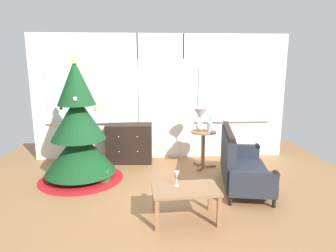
% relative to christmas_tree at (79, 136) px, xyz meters
% --- Properties ---
extents(ground_plane, '(6.76, 6.76, 0.00)m').
position_rel_christmas_tree_xyz_m(ground_plane, '(1.44, -0.93, -0.77)').
color(ground_plane, '#996B42').
extents(back_wall_with_door, '(5.20, 0.14, 2.55)m').
position_rel_christmas_tree_xyz_m(back_wall_with_door, '(1.44, 1.15, 0.51)').
color(back_wall_with_door, white).
rests_on(back_wall_with_door, ground).
extents(christmas_tree, '(1.44, 1.44, 2.09)m').
position_rel_christmas_tree_xyz_m(christmas_tree, '(0.00, 0.00, 0.00)').
color(christmas_tree, '#4C331E').
rests_on(christmas_tree, ground).
extents(dresser_cabinet, '(0.92, 0.48, 0.78)m').
position_rel_christmas_tree_xyz_m(dresser_cabinet, '(0.79, 0.86, -0.38)').
color(dresser_cabinet, black).
rests_on(dresser_cabinet, ground).
extents(settee_sofa, '(0.93, 1.58, 0.96)m').
position_rel_christmas_tree_xyz_m(settee_sofa, '(2.63, -0.51, -0.40)').
color(settee_sofa, black).
rests_on(settee_sofa, ground).
extents(side_table, '(0.50, 0.48, 0.71)m').
position_rel_christmas_tree_xyz_m(side_table, '(2.21, 0.44, -0.27)').
color(side_table, '#8E6642').
rests_on(side_table, ground).
extents(table_lamp, '(0.28, 0.28, 0.44)m').
position_rel_christmas_tree_xyz_m(table_lamp, '(2.15, 0.48, 0.23)').
color(table_lamp, silver).
rests_on(table_lamp, side_table).
extents(flower_vase, '(0.11, 0.10, 0.35)m').
position_rel_christmas_tree_xyz_m(flower_vase, '(2.31, 0.38, 0.06)').
color(flower_vase, '#99ADBC').
rests_on(flower_vase, side_table).
extents(coffee_table, '(0.86, 0.56, 0.43)m').
position_rel_christmas_tree_xyz_m(coffee_table, '(1.63, -1.49, -0.40)').
color(coffee_table, '#8E6642').
rests_on(coffee_table, ground).
extents(wine_glass, '(0.08, 0.08, 0.20)m').
position_rel_christmas_tree_xyz_m(wine_glass, '(1.53, -1.41, -0.20)').
color(wine_glass, silver).
rests_on(wine_glass, coffee_table).
extents(gift_box, '(0.22, 0.20, 0.22)m').
position_rel_christmas_tree_xyz_m(gift_box, '(0.40, -0.17, -0.66)').
color(gift_box, '#266633').
rests_on(gift_box, ground).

